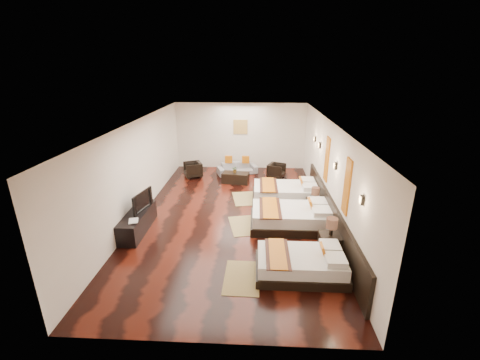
# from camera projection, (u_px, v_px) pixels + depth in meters

# --- Properties ---
(floor) EXTENTS (5.50, 9.50, 0.01)m
(floor) POSITION_uv_depth(u_px,v_px,m) (233.00, 215.00, 9.67)
(floor) COLOR black
(floor) RESTS_ON ground
(ceiling) EXTENTS (5.50, 9.50, 0.01)m
(ceiling) POSITION_uv_depth(u_px,v_px,m) (232.00, 122.00, 8.71)
(ceiling) COLOR white
(ceiling) RESTS_ON floor
(back_wall) EXTENTS (5.50, 0.01, 2.80)m
(back_wall) POSITION_uv_depth(u_px,v_px,m) (240.00, 136.00, 13.65)
(back_wall) COLOR silver
(back_wall) RESTS_ON floor
(left_wall) EXTENTS (0.01, 9.50, 2.80)m
(left_wall) POSITION_uv_depth(u_px,v_px,m) (138.00, 169.00, 9.32)
(left_wall) COLOR silver
(left_wall) RESTS_ON floor
(right_wall) EXTENTS (0.01, 9.50, 2.80)m
(right_wall) POSITION_uv_depth(u_px,v_px,m) (329.00, 172.00, 9.06)
(right_wall) COLOR silver
(right_wall) RESTS_ON floor
(headboard_panel) EXTENTS (0.08, 6.60, 0.90)m
(headboard_panel) POSITION_uv_depth(u_px,v_px,m) (330.00, 215.00, 8.63)
(headboard_panel) COLOR black
(headboard_panel) RESTS_ON floor
(bed_near) EXTENTS (1.92, 1.21, 0.73)m
(bed_near) POSITION_uv_depth(u_px,v_px,m) (302.00, 264.00, 6.87)
(bed_near) COLOR black
(bed_near) RESTS_ON floor
(bed_mid) EXTENTS (2.22, 1.40, 0.85)m
(bed_mid) POSITION_uv_depth(u_px,v_px,m) (292.00, 217.00, 8.87)
(bed_mid) COLOR black
(bed_mid) RESTS_ON floor
(bed_far) EXTENTS (2.16, 1.36, 0.83)m
(bed_far) POSITION_uv_depth(u_px,v_px,m) (286.00, 193.00, 10.58)
(bed_far) COLOR black
(bed_far) RESTS_ON floor
(nightstand_a) EXTENTS (0.49, 0.49, 0.98)m
(nightstand_a) POSITION_uv_depth(u_px,v_px,m) (330.00, 243.00, 7.50)
(nightstand_a) COLOR black
(nightstand_a) RESTS_ON floor
(nightstand_b) EXTENTS (0.45, 0.45, 0.89)m
(nightstand_b) POSITION_uv_depth(u_px,v_px,m) (314.00, 206.00, 9.55)
(nightstand_b) COLOR black
(nightstand_b) RESTS_ON floor
(jute_mat_near) EXTENTS (0.77, 1.21, 0.01)m
(jute_mat_near) POSITION_uv_depth(u_px,v_px,m) (242.00, 277.00, 6.81)
(jute_mat_near) COLOR #95804C
(jute_mat_near) RESTS_ON floor
(jute_mat_mid) EXTENTS (0.99, 1.33, 0.01)m
(jute_mat_mid) POSITION_uv_depth(u_px,v_px,m) (244.00, 225.00, 9.01)
(jute_mat_mid) COLOR #95804C
(jute_mat_mid) RESTS_ON floor
(jute_mat_far) EXTENTS (0.95, 1.31, 0.01)m
(jute_mat_far) POSITION_uv_depth(u_px,v_px,m) (245.00, 199.00, 10.82)
(jute_mat_far) COLOR #95804C
(jute_mat_far) RESTS_ON floor
(tv_console) EXTENTS (0.50, 1.80, 0.55)m
(tv_console) POSITION_uv_depth(u_px,v_px,m) (138.00, 222.00, 8.66)
(tv_console) COLOR black
(tv_console) RESTS_ON floor
(tv) EXTENTS (0.31, 0.93, 0.53)m
(tv) POSITION_uv_depth(u_px,v_px,m) (140.00, 201.00, 8.63)
(tv) COLOR black
(tv) RESTS_ON tv_console
(book) EXTENTS (0.31, 0.36, 0.03)m
(book) POSITION_uv_depth(u_px,v_px,m) (129.00, 222.00, 8.03)
(book) COLOR black
(book) RESTS_ON tv_console
(figurine) EXTENTS (0.37, 0.37, 0.33)m
(figurine) POSITION_uv_depth(u_px,v_px,m) (145.00, 196.00, 9.22)
(figurine) COLOR brown
(figurine) RESTS_ON tv_console
(sofa) EXTENTS (1.73, 1.14, 0.47)m
(sofa) POSITION_uv_depth(u_px,v_px,m) (237.00, 168.00, 13.20)
(sofa) COLOR gray
(sofa) RESTS_ON floor
(armchair_left) EXTENTS (0.88, 0.87, 0.61)m
(armchair_left) POSITION_uv_depth(u_px,v_px,m) (193.00, 170.00, 12.82)
(armchair_left) COLOR black
(armchair_left) RESTS_ON floor
(armchair_right) EXTENTS (0.82, 0.81, 0.57)m
(armchair_right) POSITION_uv_depth(u_px,v_px,m) (276.00, 171.00, 12.76)
(armchair_right) COLOR black
(armchair_right) RESTS_ON floor
(coffee_table) EXTENTS (1.07, 0.65, 0.40)m
(coffee_table) POSITION_uv_depth(u_px,v_px,m) (236.00, 178.00, 12.23)
(coffee_table) COLOR black
(coffee_table) RESTS_ON floor
(table_plant) EXTENTS (0.28, 0.26, 0.25)m
(table_plant) POSITION_uv_depth(u_px,v_px,m) (235.00, 169.00, 12.13)
(table_plant) COLOR #275D1F
(table_plant) RESTS_ON coffee_table
(orange_panel_a) EXTENTS (0.04, 0.40, 1.30)m
(orange_panel_a) POSITION_uv_depth(u_px,v_px,m) (347.00, 187.00, 7.17)
(orange_panel_a) COLOR #D86014
(orange_panel_a) RESTS_ON right_wall
(orange_panel_b) EXTENTS (0.04, 0.40, 1.30)m
(orange_panel_b) POSITION_uv_depth(u_px,v_px,m) (327.00, 159.00, 9.24)
(orange_panel_b) COLOR #D86014
(orange_panel_b) RESTS_ON right_wall
(sconce_near) EXTENTS (0.07, 0.12, 0.18)m
(sconce_near) POSITION_uv_depth(u_px,v_px,m) (362.00, 200.00, 6.09)
(sconce_near) COLOR black
(sconce_near) RESTS_ON right_wall
(sconce_mid) EXTENTS (0.07, 0.12, 0.18)m
(sconce_mid) POSITION_uv_depth(u_px,v_px,m) (335.00, 166.00, 8.16)
(sconce_mid) COLOR black
(sconce_mid) RESTS_ON right_wall
(sconce_far) EXTENTS (0.07, 0.12, 0.18)m
(sconce_far) POSITION_uv_depth(u_px,v_px,m) (320.00, 145.00, 10.22)
(sconce_far) COLOR black
(sconce_far) RESTS_ON right_wall
(sconce_lounge) EXTENTS (0.07, 0.12, 0.18)m
(sconce_lounge) POSITION_uv_depth(u_px,v_px,m) (315.00, 139.00, 11.07)
(sconce_lounge) COLOR black
(sconce_lounge) RESTS_ON right_wall
(gold_artwork) EXTENTS (0.60, 0.04, 0.60)m
(gold_artwork) POSITION_uv_depth(u_px,v_px,m) (240.00, 127.00, 13.50)
(gold_artwork) COLOR #AD873F
(gold_artwork) RESTS_ON back_wall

